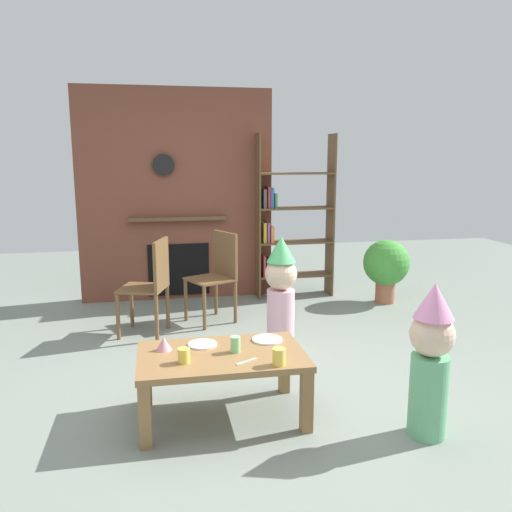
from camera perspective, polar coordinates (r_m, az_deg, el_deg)
The scene contains 16 objects.
ground_plane at distance 3.87m, azimuth -1.08°, elevation -14.22°, with size 12.00×12.00×0.00m, color gray.
brick_fireplace_feature at distance 6.07m, azimuth -8.73°, elevation 6.50°, with size 2.20×0.28×2.40m.
bookshelf at distance 6.09m, azimuth 3.55°, elevation 3.71°, with size 0.90×0.28×1.90m.
coffee_table at distance 3.34m, azimuth -3.79°, elevation -11.68°, with size 1.04×0.64×0.43m.
paper_cup_near_left at distance 3.31m, azimuth -2.28°, elevation -9.66°, with size 0.06×0.06×0.10m, color #8CD18C.
paper_cup_near_right at distance 3.12m, azimuth 2.53°, elevation -10.99°, with size 0.08×0.08×0.10m, color #F2CC4C.
paper_cup_center at distance 3.18m, azimuth -7.92°, elevation -10.77°, with size 0.07×0.07×0.09m, color #F2CC4C.
paper_plate_front at distance 3.52m, azimuth 1.24°, elevation -9.15°, with size 0.20×0.20×0.01m, color white.
paper_plate_rear at distance 3.46m, azimuth -5.90°, elevation -9.61°, with size 0.19×0.19×0.01m, color white.
birthday_cake_slice at distance 3.39m, azimuth -10.09°, elevation -9.46°, with size 0.10×0.10×0.09m, color pink.
table_fork at distance 3.18m, azimuth -1.05°, elevation -11.49°, with size 0.15×0.02×0.01m, color silver.
child_with_cone_hat at distance 3.24m, azimuth 18.63°, elevation -10.44°, with size 0.26×0.26×0.94m.
child_in_pink at distance 4.42m, azimuth 2.75°, elevation -3.79°, with size 0.27×0.27×0.99m.
dining_chair_left at distance 4.89m, azimuth -11.35°, elevation -2.71°, with size 0.50×0.50×0.90m.
dining_chair_middle at distance 5.22m, azimuth -4.22°, elevation -1.66°, with size 0.53×0.53×0.90m.
potted_plant_tall at distance 6.04m, azimuth 14.10°, elevation -0.95°, with size 0.52×0.52×0.72m.
Camera 1 is at (-0.60, -3.45, 1.64)m, focal length 36.45 mm.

